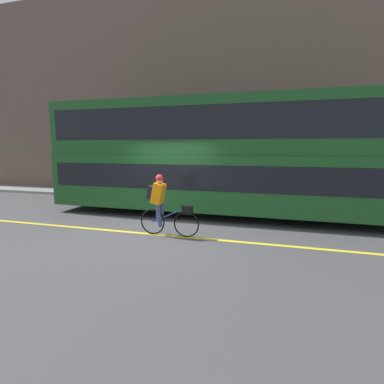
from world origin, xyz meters
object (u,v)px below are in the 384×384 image
Objects in this scene: cyclist_on_bike at (163,203)px; trash_bin at (113,183)px; bus at (218,153)px; street_sign_post at (280,163)px.

cyclist_on_bike is 1.83× the size of trash_bin.
cyclist_on_bike is (-0.90, -2.83, -1.26)m from bus.
trash_bin is (-4.83, 5.52, -0.31)m from cyclist_on_bike.
cyclist_on_bike is at bearing -48.83° from trash_bin.
street_sign_post is (7.74, -0.01, 1.10)m from trash_bin.
street_sign_post is (2.91, 5.52, 0.80)m from cyclist_on_bike.
street_sign_post is (2.01, 2.69, -0.47)m from bus.
trash_bin is 7.82m from street_sign_post.
bus reaches higher than street_sign_post.
street_sign_post reaches higher than trash_bin.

